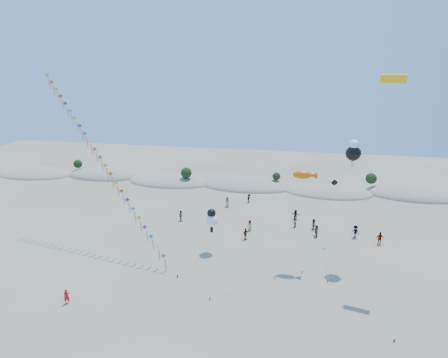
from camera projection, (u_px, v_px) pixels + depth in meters
The scene contains 10 objects.
ground at pixel (172, 335), 33.13m from camera, with size 160.00×160.00×0.00m, color #7C6F55.
dune_ridge at pixel (251, 185), 75.32m from camera, with size 145.30×11.49×5.57m.
kite_train at pixel (101, 159), 47.42m from camera, with size 22.76×12.50×22.42m.
fish_kite at pixel (305, 175), 42.50m from camera, with size 10.30×10.32×11.58m.
cartoon_kite_low at pixel (212, 219), 47.27m from camera, with size 9.41×5.90×5.80m.
cartoon_kite_high at pixel (353, 152), 42.20m from camera, with size 5.94×5.03×15.07m.
parafoil_kite at pixel (394, 82), 36.77m from camera, with size 2.52×11.91×22.19m.
dark_kite at pixel (333, 207), 46.92m from camera, with size 1.41×11.10×8.81m.
flyer_foreground at pixel (67, 297), 37.40m from camera, with size 0.57×0.37×1.57m, color red.
beachgoers at pixel (288, 221), 55.72m from camera, with size 29.65×16.06×1.81m.
Camera 1 is at (10.09, -26.38, 22.65)m, focal length 30.00 mm.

